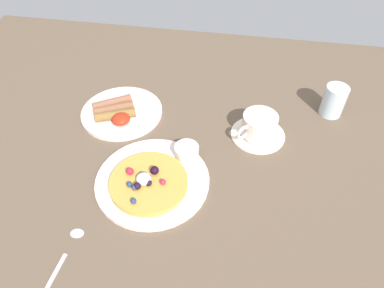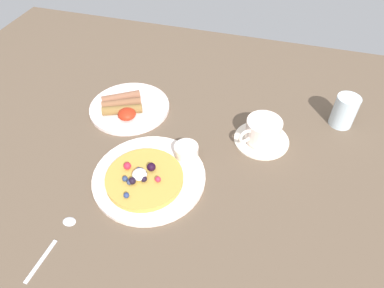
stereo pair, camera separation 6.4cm
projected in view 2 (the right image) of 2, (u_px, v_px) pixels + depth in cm
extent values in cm
cube|color=brown|center=(190.00, 160.00, 86.13)|extent=(174.96, 126.43, 3.00)
cylinder|color=white|center=(149.00, 177.00, 79.62)|extent=(26.02, 26.02, 1.07)
cylinder|color=gold|center=(144.00, 178.00, 77.78)|extent=(17.58, 17.58, 1.38)
sphere|color=black|center=(144.00, 179.00, 75.87)|extent=(1.47, 1.47, 1.47)
sphere|color=black|center=(132.00, 181.00, 75.34)|extent=(1.66, 1.66, 1.66)
sphere|color=#313A5A|center=(129.00, 182.00, 75.34)|extent=(1.26, 1.26, 1.26)
sphere|color=navy|center=(126.00, 195.00, 72.88)|extent=(1.24, 1.24, 1.24)
sphere|color=navy|center=(125.00, 179.00, 76.01)|extent=(1.27, 1.27, 1.27)
sphere|color=navy|center=(139.00, 170.00, 77.72)|extent=(1.34, 1.34, 1.34)
sphere|color=navy|center=(142.00, 170.00, 77.78)|extent=(1.18, 1.18, 1.18)
sphere|color=black|center=(151.00, 167.00, 77.93)|extent=(2.00, 2.00, 2.00)
sphere|color=#CC2742|center=(158.00, 179.00, 75.88)|extent=(1.32, 1.32, 1.32)
sphere|color=red|center=(127.00, 166.00, 78.33)|extent=(1.73, 1.73, 1.73)
sphere|color=black|center=(143.00, 174.00, 76.65)|extent=(1.74, 1.74, 1.74)
ellipsoid|color=white|center=(140.00, 174.00, 76.39)|extent=(3.34, 3.34, 2.00)
cylinder|color=white|center=(186.00, 151.00, 82.80)|extent=(5.84, 5.84, 2.86)
cylinder|color=#7C390C|center=(186.00, 149.00, 82.39)|extent=(4.79, 4.79, 0.34)
cylinder|color=white|center=(130.00, 108.00, 97.30)|extent=(22.30, 22.30, 1.12)
cylinder|color=brown|center=(122.00, 110.00, 93.83)|extent=(10.82, 6.44, 2.43)
cylinder|color=brown|center=(122.00, 103.00, 95.76)|extent=(10.64, 7.10, 2.43)
cylinder|color=brown|center=(121.00, 97.00, 97.68)|extent=(10.33, 7.87, 2.43)
ellipsoid|color=white|center=(116.00, 101.00, 98.07)|extent=(6.08, 5.17, 0.60)
sphere|color=yellow|center=(116.00, 99.00, 97.72)|extent=(2.00, 2.00, 2.00)
ellipsoid|color=#AF2813|center=(127.00, 114.00, 92.43)|extent=(4.83, 4.83, 2.66)
cylinder|color=white|center=(261.00, 139.00, 88.50)|extent=(14.04, 14.04, 0.87)
cylinder|color=white|center=(263.00, 130.00, 86.17)|extent=(8.85, 8.85, 5.67)
torus|color=white|center=(245.00, 136.00, 84.16)|extent=(3.39, 3.36, 3.97)
cylinder|color=#917956|center=(264.00, 125.00, 84.88)|extent=(7.52, 7.52, 0.45)
cube|color=silver|center=(41.00, 261.00, 65.71)|extent=(1.48, 9.29, 0.30)
ellipsoid|color=silver|center=(69.00, 221.00, 71.69)|extent=(2.86, 2.20, 0.60)
cylinder|color=silver|center=(344.00, 111.00, 90.33)|extent=(6.04, 6.04, 8.70)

